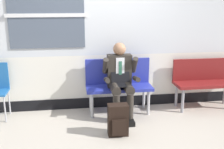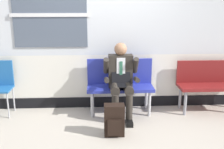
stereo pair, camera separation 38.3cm
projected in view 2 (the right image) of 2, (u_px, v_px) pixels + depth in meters
The scene contains 7 objects.
ground_plane at pixel (103, 119), 4.51m from camera, with size 18.00×18.00×0.00m, color #B2A899.
station_wall at pixel (101, 28), 4.71m from camera, with size 6.66×0.16×2.90m.
bench_with_person at pixel (120, 82), 4.70m from camera, with size 1.12×0.42×0.92m.
bench_empty at pixel (209, 82), 4.77m from camera, with size 1.11×0.42×0.88m.
person_seated at pixel (121, 79), 4.47m from camera, with size 0.57×0.70×1.23m.
backpack at pixel (114, 121), 3.93m from camera, with size 0.29×0.21×0.47m.
folding_chair at pixel (1, 83), 4.64m from camera, with size 0.38×0.38×0.91m.
Camera 2 is at (-0.06, -4.15, 1.92)m, focal length 43.88 mm.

